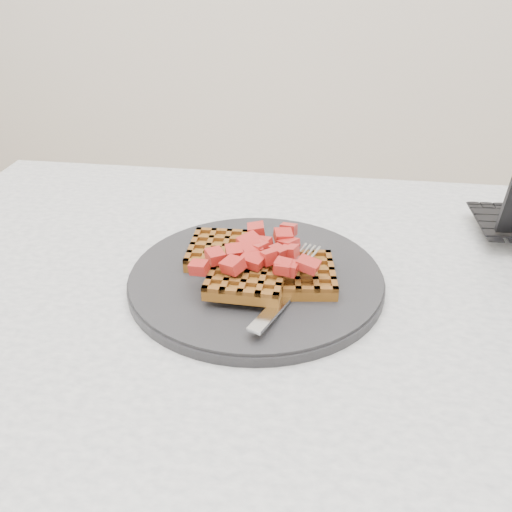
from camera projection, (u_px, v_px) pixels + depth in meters
The scene contains 5 objects.
table at pixel (322, 377), 0.73m from camera, with size 1.20×0.80×0.75m.
plate at pixel (256, 278), 0.70m from camera, with size 0.31×0.31×0.02m, color black.
waffles at pixel (256, 267), 0.69m from camera, with size 0.19×0.17×0.03m.
strawberry_pile at pixel (256, 246), 0.68m from camera, with size 0.15×0.15×0.02m, color #8F0806, non-canonical shape.
fork at pixel (290, 288), 0.65m from camera, with size 0.02×0.18×0.02m, color silver, non-canonical shape.
Camera 1 is at (-0.01, -0.56, 1.13)m, focal length 40.00 mm.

